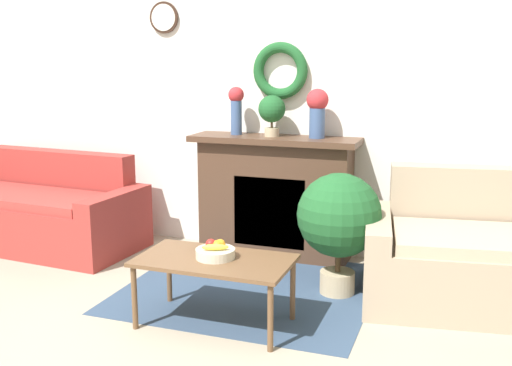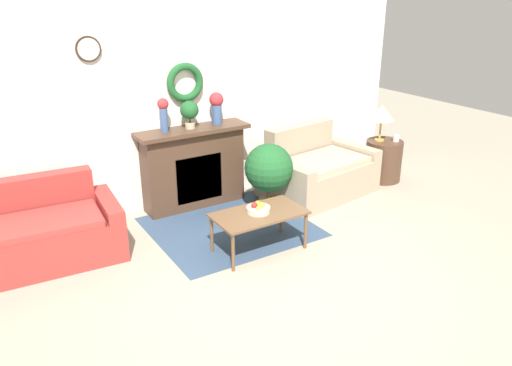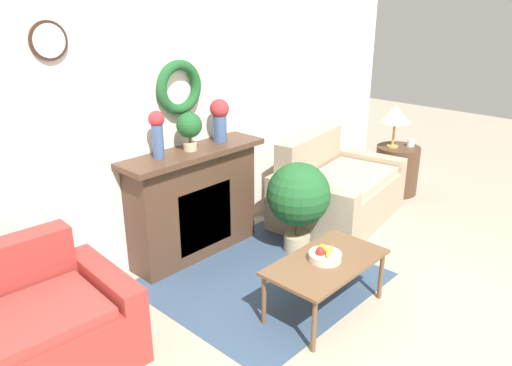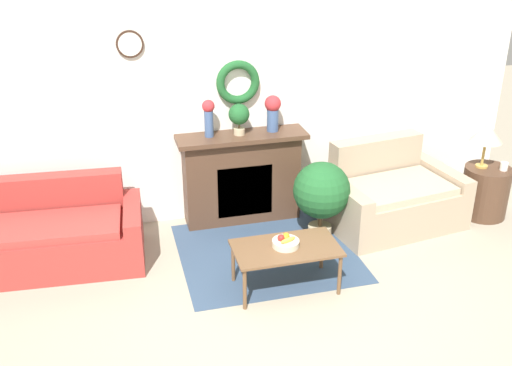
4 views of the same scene
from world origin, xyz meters
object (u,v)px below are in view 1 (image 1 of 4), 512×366
couch_left (38,212)px  coffee_table (215,265)px  vase_on_mantel_left (236,107)px  potted_plant_floor_by_loveseat (339,218)px  vase_on_mantel_right (317,109)px  potted_plant_on_mantel (272,111)px  loveseat_right (471,257)px  fruit_bowl (215,251)px  fireplace (275,196)px

couch_left → coffee_table: size_ratio=2.05×
couch_left → coffee_table: 2.45m
vase_on_mantel_left → potted_plant_floor_by_loveseat: bearing=-33.1°
vase_on_mantel_right → potted_plant_floor_by_loveseat: 1.05m
couch_left → potted_plant_on_mantel: size_ratio=5.82×
loveseat_right → potted_plant_on_mantel: 1.95m
fruit_bowl → potted_plant_floor_by_loveseat: size_ratio=0.28×
couch_left → fruit_bowl: couch_left is taller
fireplace → potted_plant_on_mantel: potted_plant_on_mantel is taller
fireplace → fruit_bowl: (0.07, -1.45, -0.04)m
couch_left → potted_plant_floor_by_loveseat: potted_plant_floor_by_loveseat is taller
loveseat_right → fruit_bowl: size_ratio=6.33×
loveseat_right → potted_plant_floor_by_loveseat: size_ratio=1.79×
couch_left → loveseat_right: 3.76m
couch_left → coffee_table: couch_left is taller
potted_plant_floor_by_loveseat → couch_left: bearing=174.8°
couch_left → vase_on_mantel_left: (1.80, 0.43, 0.98)m
loveseat_right → coffee_table: size_ratio=1.62×
fireplace → potted_plant_on_mantel: bearing=-150.7°
vase_on_mantel_left → coffee_table: bearing=-73.9°
loveseat_right → fruit_bowl: (-1.54, -0.95, 0.17)m
fireplace → potted_plant_floor_by_loveseat: fireplace is taller
fireplace → vase_on_mantel_left: vase_on_mantel_left is taller
couch_left → potted_plant_floor_by_loveseat: bearing=-1.3°
vase_on_mantel_left → vase_on_mantel_right: size_ratio=1.01×
couch_left → loveseat_right: size_ratio=1.26×
potted_plant_on_mantel → potted_plant_floor_by_loveseat: potted_plant_on_mantel is taller
loveseat_right → vase_on_mantel_right: bearing=149.9°
couch_left → vase_on_mantel_right: bearing=13.7°
coffee_table → vase_on_mantel_right: bearing=78.9°
vase_on_mantel_left → potted_plant_on_mantel: (0.33, -0.02, -0.02)m
couch_left → vase_on_mantel_right: vase_on_mantel_right is taller
loveseat_right → fruit_bowl: 1.82m
couch_left → coffee_table: (2.22, -1.04, 0.10)m
fireplace → loveseat_right: bearing=-17.0°
coffee_table → vase_on_mantel_left: (-0.42, 1.47, 0.88)m
loveseat_right → potted_plant_floor_by_loveseat: 0.96m
vase_on_mantel_right → vase_on_mantel_left: bearing=-180.0°
vase_on_mantel_right → coffee_table: bearing=-101.1°
fruit_bowl → vase_on_mantel_left: size_ratio=0.62×
vase_on_mantel_right → potted_plant_on_mantel: 0.39m
loveseat_right → vase_on_mantel_left: size_ratio=3.90×
vase_on_mantel_left → potted_plant_floor_by_loveseat: 1.45m
vase_on_mantel_left → loveseat_right: bearing=-14.3°
potted_plant_floor_by_loveseat → vase_on_mantel_right: bearing=116.6°
vase_on_mantel_right → potted_plant_floor_by_loveseat: vase_on_mantel_right is taller
loveseat_right → vase_on_mantel_right: size_ratio=3.95×
couch_left → loveseat_right: bearing=2.9°
vase_on_mantel_right → potted_plant_floor_by_loveseat: bearing=-63.4°
fireplace → potted_plant_on_mantel: size_ratio=4.16×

